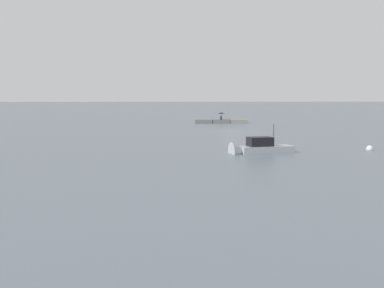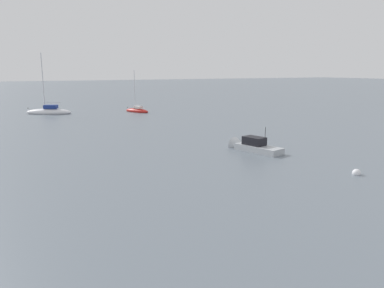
# 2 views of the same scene
# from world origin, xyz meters

# --- Properties ---
(sailboat_white_mid) EXTENTS (5.71, 8.10, 10.99)m
(sailboat_white_mid) POSITION_xyz_m (42.21, 39.34, 0.39)
(sailboat_white_mid) COLOR silver
(sailboat_white_mid) RESTS_ON ground_plane
(sailboat_red_far) EXTENTS (5.80, 3.77, 7.91)m
(sailboat_red_far) POSITION_xyz_m (37.71, 24.50, 0.28)
(sailboat_red_far) COLOR red
(sailboat_red_far) RESTS_ON ground_plane
(motorboat_grey_near) EXTENTS (5.79, 2.98, 3.11)m
(motorboat_grey_near) POSITION_xyz_m (0.91, 25.68, 0.33)
(motorboat_grey_near) COLOR #ADB2B7
(motorboat_grey_near) RESTS_ON ground_plane
(mooring_buoy_near) EXTENTS (0.64, 0.64, 0.64)m
(mooring_buoy_near) POSITION_xyz_m (-9.73, 23.83, 0.11)
(mooring_buoy_near) COLOR white
(mooring_buoy_near) RESTS_ON ground_plane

